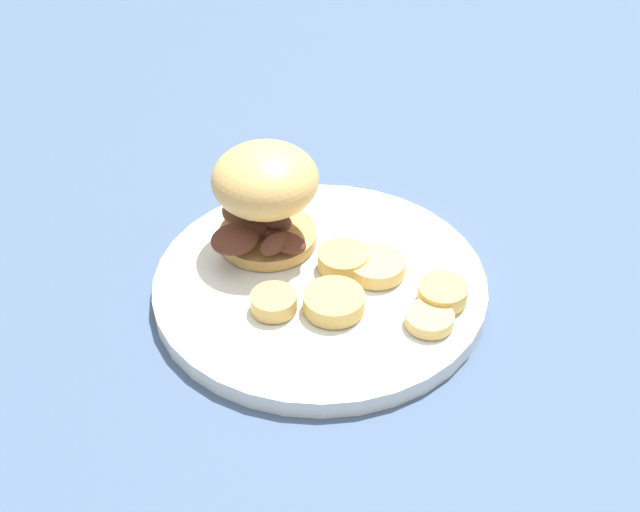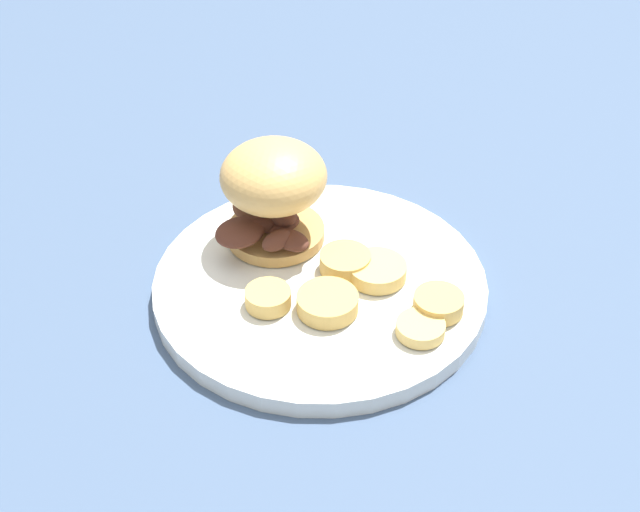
% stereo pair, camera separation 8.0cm
% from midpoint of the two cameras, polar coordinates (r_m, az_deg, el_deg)
% --- Properties ---
extents(ground_plane, '(4.00, 4.00, 0.00)m').
position_cam_midpoint_polar(ground_plane, '(0.83, 2.77, -2.47)').
color(ground_plane, '#3D5170').
extents(dinner_plate, '(0.31, 0.31, 0.02)m').
position_cam_midpoint_polar(dinner_plate, '(0.82, 2.79, -1.92)').
color(dinner_plate, silver).
rests_on(dinner_plate, ground_plane).
extents(sandwich, '(0.12, 0.12, 0.10)m').
position_cam_midpoint_polar(sandwich, '(0.83, -0.33, 4.09)').
color(sandwich, tan).
rests_on(sandwich, dinner_plate).
extents(potato_round_0, '(0.04, 0.04, 0.01)m').
position_cam_midpoint_polar(potato_round_0, '(0.77, 9.44, -4.71)').
color(potato_round_0, '#DBB766').
rests_on(potato_round_0, dinner_plate).
extents(potato_round_1, '(0.05, 0.05, 0.02)m').
position_cam_midpoint_polar(potato_round_1, '(0.78, 3.43, -3.13)').
color(potato_round_1, tan).
rests_on(potato_round_1, dinner_plate).
extents(potato_round_2, '(0.04, 0.04, 0.02)m').
position_cam_midpoint_polar(potato_round_2, '(0.78, -0.43, -2.82)').
color(potato_round_2, tan).
rests_on(potato_round_2, dinner_plate).
extents(potato_round_3, '(0.05, 0.05, 0.01)m').
position_cam_midpoint_polar(potato_round_3, '(0.82, 6.49, -1.05)').
color(potato_round_3, '#DBB766').
rests_on(potato_round_3, dinner_plate).
extents(potato_round_4, '(0.04, 0.04, 0.02)m').
position_cam_midpoint_polar(potato_round_4, '(0.79, 10.49, -3.13)').
color(potato_round_4, tan).
rests_on(potato_round_4, dinner_plate).
extents(potato_round_5, '(0.05, 0.05, 0.02)m').
position_cam_midpoint_polar(potato_round_5, '(0.82, 4.31, -0.38)').
color(potato_round_5, tan).
rests_on(potato_round_5, dinner_plate).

